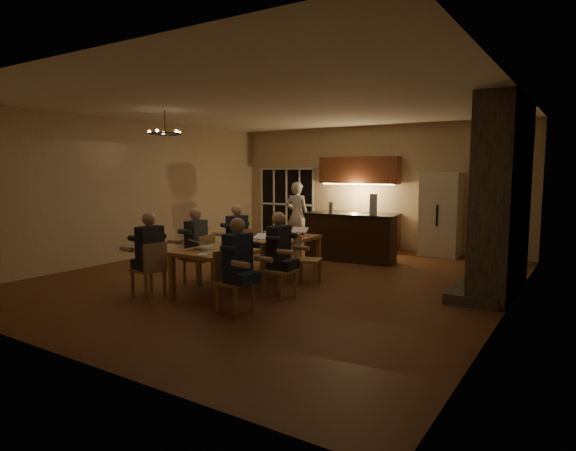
{
  "coord_description": "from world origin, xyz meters",
  "views": [
    {
      "loc": [
        5.01,
        -7.46,
        2.04
      ],
      "look_at": [
        0.02,
        0.3,
        0.99
      ],
      "focal_mm": 30.0,
      "sensor_mm": 36.0,
      "label": 1
    }
  ],
  "objects_px": {
    "bar_bottle": "(331,207)",
    "laptop_b": "(232,243)",
    "person_right_mid": "(279,254)",
    "redcup_mid": "(248,235)",
    "person_left_near": "(150,255)",
    "bar_blender": "(373,204)",
    "mug_mid": "(278,237)",
    "bar_island": "(350,237)",
    "chair_right_near": "(235,282)",
    "mug_front": "(236,243)",
    "mug_back": "(265,233)",
    "plate_near": "(249,248)",
    "redcup_far": "(302,232)",
    "dining_table": "(254,263)",
    "laptop_c": "(248,235)",
    "person_right_near": "(238,266)",
    "person_left_far": "(237,239)",
    "chair_left_near": "(148,269)",
    "plate_left": "(207,246)",
    "chair_left_mid": "(198,259)",
    "standing_person": "(297,215)",
    "person_left_mid": "(196,246)",
    "laptop_d": "(261,238)",
    "chair_right_mid": "(279,270)",
    "can_cola": "(290,231)",
    "plate_far": "(295,239)",
    "chandelier": "(165,134)",
    "laptop_e": "(277,229)",
    "chair_right_far": "(308,259)",
    "laptop_a": "(204,242)",
    "chair_left_far": "(239,250)",
    "laptop_f": "(298,231)",
    "redcup_near": "(225,251)"
  },
  "relations": [
    {
      "from": "laptop_d",
      "to": "mug_back",
      "type": "height_order",
      "value": "laptop_d"
    },
    {
      "from": "person_right_near",
      "to": "chair_right_near",
      "type": "bearing_deg",
      "value": 87.08
    },
    {
      "from": "chair_left_mid",
      "to": "plate_far",
      "type": "bearing_deg",
      "value": 129.92
    },
    {
      "from": "plate_near",
      "to": "bar_bottle",
      "type": "height_order",
      "value": "bar_bottle"
    },
    {
      "from": "chair_right_mid",
      "to": "plate_far",
      "type": "bearing_deg",
      "value": 27.44
    },
    {
      "from": "bar_island",
      "to": "chair_right_near",
      "type": "height_order",
      "value": "bar_island"
    },
    {
      "from": "dining_table",
      "to": "laptop_c",
      "type": "bearing_deg",
      "value": 153.37
    },
    {
      "from": "person_left_near",
      "to": "laptop_e",
      "type": "height_order",
      "value": "person_left_near"
    },
    {
      "from": "laptop_c",
      "to": "laptop_d",
      "type": "height_order",
      "value": "same"
    },
    {
      "from": "chair_left_near",
      "to": "plate_left",
      "type": "distance_m",
      "value": 1.03
    },
    {
      "from": "chair_left_mid",
      "to": "person_left_far",
      "type": "bearing_deg",
      "value": 173.95
    },
    {
      "from": "chair_left_near",
      "to": "chair_left_mid",
      "type": "xyz_separation_m",
      "value": [
        0.05,
        1.13,
        0.0
      ]
    },
    {
      "from": "chair_right_near",
      "to": "redcup_far",
      "type": "relative_size",
      "value": 7.42
    },
    {
      "from": "person_left_mid",
      "to": "can_cola",
      "type": "relative_size",
      "value": 11.5
    },
    {
      "from": "bar_bottle",
      "to": "laptop_b",
      "type": "bearing_deg",
      "value": -87.04
    },
    {
      "from": "mug_front",
      "to": "plate_near",
      "type": "relative_size",
      "value": 0.44
    },
    {
      "from": "mug_front",
      "to": "mug_back",
      "type": "bearing_deg",
      "value": 104.38
    },
    {
      "from": "dining_table",
      "to": "plate_left",
      "type": "bearing_deg",
      "value": -112.98
    },
    {
      "from": "person_left_mid",
      "to": "laptop_d",
      "type": "distance_m",
      "value": 1.22
    },
    {
      "from": "chair_left_mid",
      "to": "laptop_e",
      "type": "distance_m",
      "value": 1.78
    },
    {
      "from": "plate_left",
      "to": "laptop_f",
      "type": "bearing_deg",
      "value": 72.33
    },
    {
      "from": "laptop_e",
      "to": "mug_front",
      "type": "height_order",
      "value": "laptop_e"
    },
    {
      "from": "chair_left_far",
      "to": "laptop_f",
      "type": "xyz_separation_m",
      "value": [
        1.1,
        0.49,
        0.42
      ]
    },
    {
      "from": "mug_back",
      "to": "bar_bottle",
      "type": "distance_m",
      "value": 2.18
    },
    {
      "from": "mug_mid",
      "to": "laptop_a",
      "type": "bearing_deg",
      "value": -103.54
    },
    {
      "from": "laptop_e",
      "to": "can_cola",
      "type": "bearing_deg",
      "value": -131.8
    },
    {
      "from": "person_right_mid",
      "to": "plate_left",
      "type": "xyz_separation_m",
      "value": [
        -1.21,
        -0.39,
        0.07
      ]
    },
    {
      "from": "chair_right_far",
      "to": "mug_mid",
      "type": "height_order",
      "value": "chair_right_far"
    },
    {
      "from": "chair_right_mid",
      "to": "mug_back",
      "type": "relative_size",
      "value": 8.9
    },
    {
      "from": "chair_left_mid",
      "to": "person_left_near",
      "type": "height_order",
      "value": "person_left_near"
    },
    {
      "from": "chair_right_near",
      "to": "chandelier",
      "type": "relative_size",
      "value": 1.41
    },
    {
      "from": "person_left_far",
      "to": "laptop_b",
      "type": "distance_m",
      "value": 1.77
    },
    {
      "from": "dining_table",
      "to": "bar_blender",
      "type": "relative_size",
      "value": 7.04
    },
    {
      "from": "laptop_c",
      "to": "plate_left",
      "type": "distance_m",
      "value": 0.96
    },
    {
      "from": "mug_mid",
      "to": "bar_blender",
      "type": "relative_size",
      "value": 0.22
    },
    {
      "from": "person_right_near",
      "to": "mug_front",
      "type": "xyz_separation_m",
      "value": [
        -0.9,
        1.08,
        0.11
      ]
    },
    {
      "from": "chandelier",
      "to": "mug_mid",
      "type": "height_order",
      "value": "chandelier"
    },
    {
      "from": "person_left_near",
      "to": "bar_blender",
      "type": "relative_size",
      "value": 3.06
    },
    {
      "from": "laptop_b",
      "to": "chair_right_near",
      "type": "bearing_deg",
      "value": -65.94
    },
    {
      "from": "bar_island",
      "to": "redcup_near",
      "type": "relative_size",
      "value": 17.44
    },
    {
      "from": "person_left_near",
      "to": "standing_person",
      "type": "relative_size",
      "value": 0.79
    },
    {
      "from": "person_right_mid",
      "to": "redcup_mid",
      "type": "xyz_separation_m",
      "value": [
        -1.27,
        0.83,
        0.12
      ]
    },
    {
      "from": "chandelier",
      "to": "redcup_mid",
      "type": "distance_m",
      "value": 2.55
    },
    {
      "from": "laptop_a",
      "to": "can_cola",
      "type": "bearing_deg",
      "value": -68.8
    },
    {
      "from": "chair_left_mid",
      "to": "chair_left_far",
      "type": "height_order",
      "value": "same"
    },
    {
      "from": "laptop_a",
      "to": "laptop_c",
      "type": "height_order",
      "value": "same"
    },
    {
      "from": "person_left_near",
      "to": "can_cola",
      "type": "distance_m",
      "value": 3.13
    },
    {
      "from": "chair_right_mid",
      "to": "laptop_d",
      "type": "distance_m",
      "value": 0.94
    },
    {
      "from": "mug_front",
      "to": "laptop_c",
      "type": "bearing_deg",
      "value": 108.8
    },
    {
      "from": "person_right_near",
      "to": "standing_person",
      "type": "distance_m",
      "value": 5.86
    }
  ]
}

